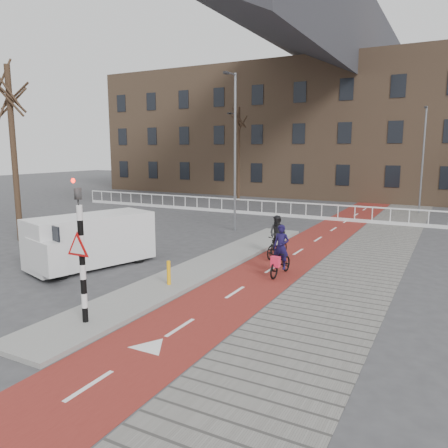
% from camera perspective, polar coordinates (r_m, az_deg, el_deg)
% --- Properties ---
extents(ground, '(120.00, 120.00, 0.00)m').
position_cam_1_polar(ground, '(12.53, -9.00, -10.40)').
color(ground, '#38383A').
rests_on(ground, ground).
extents(bike_lane, '(2.50, 60.00, 0.01)m').
position_cam_1_polar(bike_lane, '(20.62, 11.42, -2.45)').
color(bike_lane, maroon).
rests_on(bike_lane, ground).
extents(sidewalk, '(3.00, 60.00, 0.01)m').
position_cam_1_polar(sidewalk, '(20.03, 19.12, -3.16)').
color(sidewalk, slate).
rests_on(sidewalk, ground).
extents(curb_island, '(1.80, 16.00, 0.12)m').
position_cam_1_polar(curb_island, '(16.06, -2.42, -5.54)').
color(curb_island, gray).
rests_on(curb_island, ground).
extents(traffic_signal, '(0.80, 0.80, 3.68)m').
position_cam_1_polar(traffic_signal, '(10.92, -18.20, -2.91)').
color(traffic_signal, black).
rests_on(traffic_signal, curb_island).
extents(bollard, '(0.12, 0.12, 0.75)m').
position_cam_1_polar(bollard, '(13.76, -7.23, -6.34)').
color(bollard, '#FBAD0D').
rests_on(bollard, curb_island).
extents(cyclist_near, '(0.63, 1.68, 1.76)m').
position_cam_1_polar(cyclist_near, '(15.08, 7.43, -4.51)').
color(cyclist_near, black).
rests_on(cyclist_near, bike_lane).
extents(cyclist_far, '(0.79, 1.61, 1.71)m').
position_cam_1_polar(cyclist_far, '(17.47, 6.99, -2.13)').
color(cyclist_far, black).
rests_on(cyclist_far, bike_lane).
extents(van, '(3.01, 4.79, 1.92)m').
position_cam_1_polar(van, '(16.76, -16.98, -1.98)').
color(van, silver).
rests_on(van, ground).
extents(railing, '(28.00, 0.10, 0.99)m').
position_cam_1_polar(railing, '(29.30, 3.15, 1.90)').
color(railing, silver).
rests_on(railing, ground).
extents(townhouse_row, '(46.00, 10.00, 15.90)m').
position_cam_1_polar(townhouse_row, '(42.74, 14.53, 14.16)').
color(townhouse_row, '#7F6047').
rests_on(townhouse_row, ground).
extents(tree_left, '(0.27, 0.27, 8.03)m').
position_cam_1_polar(tree_left, '(22.54, -25.74, 8.09)').
color(tree_left, '#312115').
rests_on(tree_left, ground).
extents(tree_mid, '(0.24, 0.24, 7.73)m').
position_cam_1_polar(tree_mid, '(36.99, 1.92, 9.07)').
color(tree_mid, '#312115').
rests_on(tree_mid, ground).
extents(streetlight_near, '(0.12, 0.12, 8.10)m').
position_cam_1_polar(streetlight_near, '(23.00, 1.45, 9.13)').
color(streetlight_near, slate).
rests_on(streetlight_near, ground).
extents(streetlight_left, '(0.12, 0.12, 7.05)m').
position_cam_1_polar(streetlight_left, '(34.05, 1.45, 8.44)').
color(streetlight_left, slate).
rests_on(streetlight_left, ground).
extents(streetlight_right, '(0.12, 0.12, 7.07)m').
position_cam_1_polar(streetlight_right, '(32.28, 24.52, 7.53)').
color(streetlight_right, slate).
rests_on(streetlight_right, ground).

